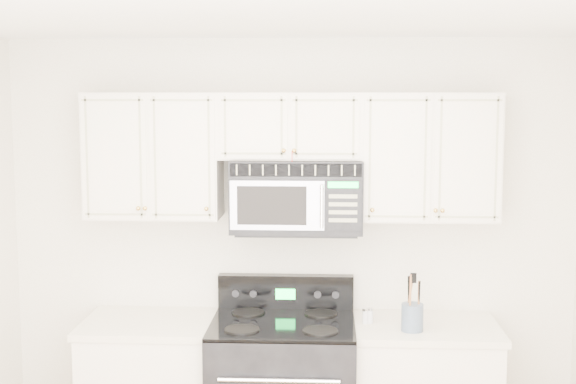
{
  "coord_description": "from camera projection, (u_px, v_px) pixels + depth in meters",
  "views": [
    {
      "loc": [
        0.23,
        -3.17,
        2.27
      ],
      "look_at": [
        0.0,
        1.3,
        1.71
      ],
      "focal_mm": 50.0,
      "sensor_mm": 36.0,
      "label": 1
    }
  ],
  "objects": [
    {
      "name": "microwave",
      "position": [
        297.0,
        195.0,
        4.76
      ],
      "size": [
        0.77,
        0.44,
        0.43
      ],
      "color": "black",
      "rests_on": "ground"
    },
    {
      "name": "shaker_salt",
      "position": [
        365.0,
        316.0,
        4.71
      ],
      "size": [
        0.04,
        0.04,
        0.09
      ],
      "color": "#B7B6C0",
      "rests_on": "base_cabinet_right"
    },
    {
      "name": "utensil_crock",
      "position": [
        412.0,
        316.0,
        4.56
      ],
      "size": [
        0.13,
        0.13,
        0.33
      ],
      "color": "#4B5977",
      "rests_on": "base_cabinet_right"
    },
    {
      "name": "upper_cabinets",
      "position": [
        290.0,
        150.0,
        4.77
      ],
      "size": [
        2.44,
        0.37,
        0.75
      ],
      "color": "#F2E2CF",
      "rests_on": "ground"
    },
    {
      "name": "shaker_pepper",
      "position": [
        370.0,
        315.0,
        4.71
      ],
      "size": [
        0.04,
        0.04,
        0.09
      ],
      "color": "#B7B6C0",
      "rests_on": "base_cabinet_right"
    },
    {
      "name": "room",
      "position": [
        272.0,
        331.0,
        3.27
      ],
      "size": [
        3.51,
        3.51,
        2.61
      ],
      "color": "brown",
      "rests_on": "ground"
    }
  ]
}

